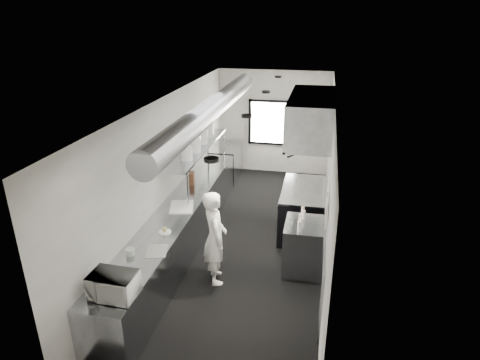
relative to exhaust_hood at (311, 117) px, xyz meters
The scene contains 35 objects.
floor 2.72m from the exhaust_hood, 147.45° to the right, with size 3.00×8.00×0.01m, color black.
ceiling 1.36m from the exhaust_hood, 147.45° to the right, with size 3.00×8.00×0.01m, color white.
wall_back 3.62m from the exhaust_hood, 108.38° to the left, with size 3.00×0.02×2.80m, color silver.
wall_front 4.93m from the exhaust_hood, 103.13° to the right, with size 3.00×0.02×2.80m, color silver.
wall_left 2.87m from the exhaust_hood, 164.91° to the right, with size 0.02×8.00×2.80m, color silver.
wall_right 1.28m from the exhaust_hood, 60.05° to the right, with size 0.02×8.00×2.80m, color silver.
wall_cladding 1.92m from the exhaust_hood, 46.22° to the right, with size 0.03×5.50×1.10m, color gray.
hvac_duct 1.83m from the exhaust_hood, behind, with size 0.40×0.40×6.40m, color gray.
service_window 3.58m from the exhaust_hood, 108.57° to the left, with size 1.36×0.05×1.25m.
exhaust_hood is the anchor object (origin of this frame).
prep_counter 3.20m from the exhaust_hood, 151.89° to the right, with size 0.70×6.00×0.90m, color gray.
pass_shelf 2.46m from the exhaust_hood, behind, with size 0.45×3.00×0.68m.
range 1.92m from the exhaust_hood, behind, with size 0.88×1.60×0.94m.
bottle_station 2.39m from the exhaust_hood, 87.82° to the right, with size 0.65×0.80×0.90m, color gray.
far_work_table 3.88m from the exhaust_hood, 131.94° to the left, with size 0.70×1.20×0.90m, color gray.
notice_sheet_a 2.09m from the exhaust_hood, 78.88° to the right, with size 0.02×0.28×0.38m, color beige.
notice_sheet_b 2.43m from the exhaust_hood, 80.58° to the right, with size 0.02×0.28×0.38m, color beige.
line_cook 2.88m from the exhaust_hood, 124.24° to the right, with size 0.59×0.39×1.61m, color white.
microwave 4.58m from the exhaust_hood, 119.67° to the right, with size 0.53×0.41×0.32m, color silver.
deli_tub_a 4.36m from the exhaust_hood, 124.80° to the right, with size 0.13×0.13×0.09m, color beige.
deli_tub_b 4.02m from the exhaust_hood, 129.78° to the right, with size 0.14×0.14×0.10m, color beige.
newspaper 3.72m from the exhaust_hood, 127.10° to the right, with size 0.30×0.38×0.01m, color beige.
small_plate 3.38m from the exhaust_hood, 134.81° to the right, with size 0.20×0.20×0.02m, color white.
pastry 3.36m from the exhaust_hood, 134.81° to the right, with size 0.08×0.08×0.08m, color #D0C36D.
cutting_board 2.90m from the exhaust_hood, 151.03° to the right, with size 0.41×0.55×0.02m, color silver.
knife_block 2.71m from the exhaust_hood, behind, with size 0.10×0.22×0.24m, color #51341C.
plate_stack_a 2.44m from the exhaust_hood, 167.39° to the right, with size 0.23×0.23×0.27m, color white.
plate_stack_b 2.37m from the exhaust_hood, behind, with size 0.26×0.26×0.33m, color white.
plate_stack_c 2.44m from the exhaust_hood, 165.74° to the left, with size 0.23×0.23×0.32m, color white.
plate_stack_d 2.60m from the exhaust_hood, 155.07° to the left, with size 0.22×0.22×0.33m, color white.
squeeze_bottle_a 2.18m from the exhaust_hood, 90.76° to the right, with size 0.06×0.06×0.18m, color silver.
squeeze_bottle_b 2.08m from the exhaust_hood, 89.92° to the right, with size 0.05×0.05×0.16m, color silver.
squeeze_bottle_c 1.98m from the exhaust_hood, 91.09° to the right, with size 0.06×0.06×0.17m, color silver.
squeeze_bottle_d 1.88m from the exhaust_hood, 88.96° to the right, with size 0.06×0.06×0.17m, color silver.
squeeze_bottle_e 1.79m from the exhaust_hood, 90.03° to the right, with size 0.06×0.06×0.17m, color silver.
Camera 1 is at (1.33, -7.02, 4.24)m, focal length 31.29 mm.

